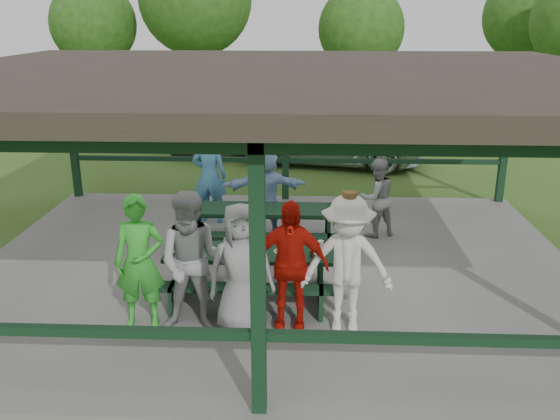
{
  "coord_description": "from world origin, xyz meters",
  "views": [
    {
      "loc": [
        0.46,
        -9.11,
        4.12
      ],
      "look_at": [
        0.06,
        -0.3,
        1.18
      ],
      "focal_mm": 38.0,
      "sensor_mm": 36.0,
      "label": 1
    }
  ],
  "objects_px": {
    "spectator_lblue": "(265,190)",
    "spectator_blue": "(210,176)",
    "picnic_table_far": "(260,222)",
    "contestant_white_fedora": "(347,264)",
    "contestant_green": "(140,262)",
    "contestant_grey_left": "(193,263)",
    "spectator_grey": "(377,198)",
    "picnic_table_near": "(250,269)",
    "contestant_red": "(289,265)",
    "pickup_truck": "(335,138)",
    "farm_trailer": "(219,132)",
    "contestant_grey_mid": "(241,269)"
  },
  "relations": [
    {
      "from": "picnic_table_far",
      "to": "contestant_red",
      "type": "xyz_separation_m",
      "value": [
        0.6,
        -2.79,
        0.41
      ]
    },
    {
      "from": "picnic_table_far",
      "to": "spectator_lblue",
      "type": "bearing_deg",
      "value": 87.29
    },
    {
      "from": "picnic_table_near",
      "to": "spectator_grey",
      "type": "xyz_separation_m",
      "value": [
        2.13,
        2.72,
        0.28
      ]
    },
    {
      "from": "spectator_lblue",
      "to": "contestant_white_fedora",
      "type": "bearing_deg",
      "value": 101.94
    },
    {
      "from": "contestant_grey_left",
      "to": "spectator_blue",
      "type": "distance_m",
      "value": 4.35
    },
    {
      "from": "pickup_truck",
      "to": "contestant_grey_mid",
      "type": "bearing_deg",
      "value": -177.94
    },
    {
      "from": "picnic_table_far",
      "to": "pickup_truck",
      "type": "relative_size",
      "value": 0.54
    },
    {
      "from": "picnic_table_near",
      "to": "farm_trailer",
      "type": "relative_size",
      "value": 0.6
    },
    {
      "from": "picnic_table_near",
      "to": "spectator_lblue",
      "type": "bearing_deg",
      "value": 89.29
    },
    {
      "from": "contestant_green",
      "to": "picnic_table_far",
      "type": "bearing_deg",
      "value": 59.48
    },
    {
      "from": "contestant_grey_left",
      "to": "spectator_blue",
      "type": "height_order",
      "value": "contestant_grey_left"
    },
    {
      "from": "contestant_green",
      "to": "spectator_blue",
      "type": "xyz_separation_m",
      "value": [
        0.26,
        4.21,
        0.04
      ]
    },
    {
      "from": "contestant_green",
      "to": "spectator_blue",
      "type": "relative_size",
      "value": 0.96
    },
    {
      "from": "contestant_red",
      "to": "picnic_table_far",
      "type": "bearing_deg",
      "value": 105.29
    },
    {
      "from": "picnic_table_far",
      "to": "contestant_white_fedora",
      "type": "distance_m",
      "value": 3.16
    },
    {
      "from": "contestant_grey_mid",
      "to": "contestant_white_fedora",
      "type": "xyz_separation_m",
      "value": [
        1.37,
        0.1,
        0.05
      ]
    },
    {
      "from": "picnic_table_far",
      "to": "contestant_green",
      "type": "bearing_deg",
      "value": -115.93
    },
    {
      "from": "pickup_truck",
      "to": "farm_trailer",
      "type": "height_order",
      "value": "pickup_truck"
    },
    {
      "from": "picnic_table_near",
      "to": "pickup_truck",
      "type": "xyz_separation_m",
      "value": [
        1.62,
        8.89,
        0.14
      ]
    },
    {
      "from": "spectator_grey",
      "to": "pickup_truck",
      "type": "xyz_separation_m",
      "value": [
        -0.51,
        6.18,
        -0.14
      ]
    },
    {
      "from": "contestant_grey_left",
      "to": "pickup_truck",
      "type": "distance_m",
      "value": 10.09
    },
    {
      "from": "picnic_table_far",
      "to": "contestant_grey_left",
      "type": "bearing_deg",
      "value": -102.16
    },
    {
      "from": "contestant_white_fedora",
      "to": "spectator_lblue",
      "type": "bearing_deg",
      "value": 113.97
    },
    {
      "from": "contestant_grey_left",
      "to": "contestant_white_fedora",
      "type": "bearing_deg",
      "value": 1.99
    },
    {
      "from": "contestant_grey_left",
      "to": "contestant_red",
      "type": "relative_size",
      "value": 1.08
    },
    {
      "from": "contestant_green",
      "to": "spectator_lblue",
      "type": "relative_size",
      "value": 1.05
    },
    {
      "from": "spectator_blue",
      "to": "contestant_white_fedora",
      "type": "bearing_deg",
      "value": 126.98
    },
    {
      "from": "contestant_white_fedora",
      "to": "farm_trailer",
      "type": "xyz_separation_m",
      "value": [
        -3.2,
        10.58,
        -0.33
      ]
    },
    {
      "from": "spectator_grey",
      "to": "pickup_truck",
      "type": "relative_size",
      "value": 0.29
    },
    {
      "from": "spectator_lblue",
      "to": "spectator_blue",
      "type": "xyz_separation_m",
      "value": [
        -1.14,
        0.66,
        0.08
      ]
    },
    {
      "from": "picnic_table_far",
      "to": "contestant_grey_mid",
      "type": "bearing_deg",
      "value": -90.42
    },
    {
      "from": "spectator_blue",
      "to": "pickup_truck",
      "type": "distance_m",
      "value": 6.16
    },
    {
      "from": "pickup_truck",
      "to": "spectator_grey",
      "type": "bearing_deg",
      "value": -163.75
    },
    {
      "from": "spectator_grey",
      "to": "picnic_table_near",
      "type": "bearing_deg",
      "value": 28.08
    },
    {
      "from": "picnic_table_far",
      "to": "spectator_grey",
      "type": "bearing_deg",
      "value": 18.59
    },
    {
      "from": "spectator_grey",
      "to": "contestant_green",
      "type": "bearing_deg",
      "value": 21.46
    },
    {
      "from": "contestant_green",
      "to": "contestant_white_fedora",
      "type": "xyz_separation_m",
      "value": [
        2.72,
        -0.0,
        0.02
      ]
    },
    {
      "from": "spectator_lblue",
      "to": "spectator_blue",
      "type": "relative_size",
      "value": 0.92
    },
    {
      "from": "contestant_grey_mid",
      "to": "spectator_blue",
      "type": "bearing_deg",
      "value": 86.17
    },
    {
      "from": "contestant_grey_mid",
      "to": "spectator_grey",
      "type": "distance_m",
      "value": 4.23
    },
    {
      "from": "picnic_table_far",
      "to": "spectator_blue",
      "type": "bearing_deg",
      "value": 128.76
    },
    {
      "from": "contestant_grey_left",
      "to": "spectator_grey",
      "type": "distance_m",
      "value": 4.59
    },
    {
      "from": "picnic_table_near",
      "to": "contestant_red",
      "type": "bearing_deg",
      "value": -52.67
    },
    {
      "from": "contestant_grey_mid",
      "to": "picnic_table_far",
      "type": "bearing_deg",
      "value": 71.55
    },
    {
      "from": "contestant_red",
      "to": "spectator_lblue",
      "type": "relative_size",
      "value": 1.02
    },
    {
      "from": "picnic_table_far",
      "to": "contestant_grey_left",
      "type": "xyz_separation_m",
      "value": [
        -0.63,
        -2.94,
        0.48
      ]
    },
    {
      "from": "picnic_table_near",
      "to": "spectator_lblue",
      "type": "height_order",
      "value": "spectator_lblue"
    },
    {
      "from": "picnic_table_near",
      "to": "pickup_truck",
      "type": "distance_m",
      "value": 9.04
    },
    {
      "from": "spectator_lblue",
      "to": "farm_trailer",
      "type": "xyz_separation_m",
      "value": [
        -1.89,
        7.03,
        -0.27
      ]
    },
    {
      "from": "contestant_white_fedora",
      "to": "spectator_lblue",
      "type": "distance_m",
      "value": 3.79
    }
  ]
}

